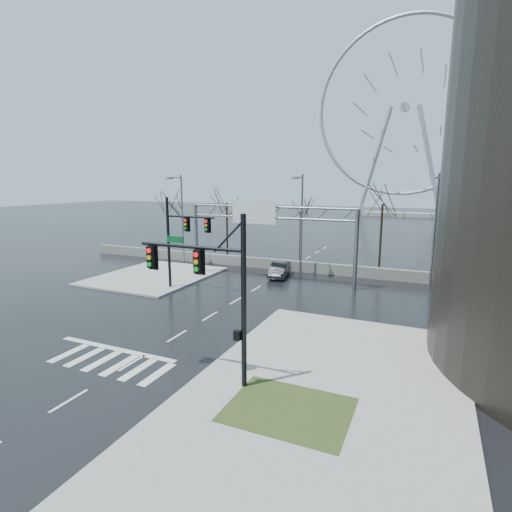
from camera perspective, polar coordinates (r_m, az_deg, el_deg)
The scene contains 19 objects.
ground at distance 25.39m, azimuth -11.23°, elevation -11.15°, with size 260.00×260.00×0.00m, color black.
sidewalk_near at distance 14.27m, azimuth 2.91°, elevation -29.93°, with size 12.00×12.00×0.15m, color gray.
sidewalk_right_ext at distance 23.40m, azimuth 12.92°, elevation -12.97°, with size 12.00×10.00×0.15m, color gray.
sidewalk_far at distance 40.89m, azimuth -14.21°, elevation -2.76°, with size 10.00×12.00×0.15m, color gray.
grass_strip at distance 17.55m, azimuth 4.69°, elevation -21.00°, with size 5.00×4.00×0.02m, color #2C3917.
barrier_wall at distance 42.43m, azimuth 4.43°, elevation -1.32°, with size 52.00×0.50×1.10m, color slate.
signal_mast_near at distance 17.98m, azimuth -5.74°, elevation -3.81°, with size 5.52×0.41×8.00m.
signal_mast_far at distance 34.61m, azimuth -10.96°, elevation 2.99°, with size 4.72×0.41×8.00m.
sign_gantry at distance 37.17m, azimuth 1.37°, elevation 4.24°, with size 16.36×0.40×7.60m.
streetlight_left at distance 45.50m, azimuth -10.75°, elevation 6.14°, with size 0.50×2.55×10.00m.
streetlight_mid at distance 39.28m, azimuth 6.40°, elevation 5.56°, with size 0.50×2.55×10.00m.
streetlight_right at distance 37.46m, azimuth 24.22°, elevation 4.44°, with size 0.50×2.55×10.00m.
tree_far_left at distance 53.74m, azimuth -12.49°, elevation 6.41°, with size 3.50×3.50×7.00m.
tree_left at distance 48.48m, azimuth -4.20°, elevation 6.67°, with size 3.75×3.75×7.50m.
tree_center at distance 45.96m, azimuth 6.40°, elevation 5.41°, with size 3.25×3.25×6.50m.
tree_right at distance 43.02m, azimuth 17.58°, elevation 6.01°, with size 3.90×3.90×7.80m.
tree_far_right at distance 43.43m, azimuth 28.15°, elevation 4.22°, with size 3.40×3.40×6.80m.
ferris_wheel at distance 115.70m, azimuth 20.43°, elevation 18.40°, with size 45.00×6.00×50.91m.
car at distance 39.54m, azimuth 3.37°, elevation -1.92°, with size 1.55×4.44×1.46m, color black.
Camera 1 is at (13.82, -19.13, 9.36)m, focal length 28.00 mm.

